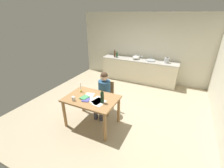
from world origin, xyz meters
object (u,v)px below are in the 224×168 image
object	(u,v)px
book_cookery	(85,98)
wine_glass_back_right	(135,55)
coffee_mug	(73,99)
chair_at_table	(106,95)
bottle_vinegar	(117,55)
sink_unit	(151,60)
mixing_bowl	(136,58)
candlestick	(81,89)
wine_glass_near_sink	(142,56)
teacup_on_counter	(133,58)
book_magazine	(86,100)
wine_glass_back_left	(137,55)
person_seated	(103,91)
wine_bottle_on_table	(102,97)
bottle_oil	(115,54)
wine_glass_by_kettle	(139,56)
stovetop_kettle	(167,60)
dining_table	(92,102)

from	to	relation	value
book_cookery	wine_glass_back_right	distance (m)	3.37
wine_glass_back_right	coffee_mug	bearing A→B (deg)	-94.29
chair_at_table	bottle_vinegar	world-z (taller)	bottle_vinegar
sink_unit	mixing_bowl	bearing A→B (deg)	-178.55
book_cookery	bottle_vinegar	xyz separation A→B (m)	(-0.60, 3.14, 0.24)
coffee_mug	candlestick	bearing A→B (deg)	103.55
bottle_vinegar	wine_glass_near_sink	xyz separation A→B (m)	(0.99, 0.22, 0.01)
bottle_vinegar	teacup_on_counter	distance (m)	0.74
book_magazine	wine_glass_back_left	size ratio (longest dim) A/B	1.04
bottle_vinegar	wine_glass_back_right	xyz separation A→B (m)	(0.70, 0.22, 0.01)
person_seated	wine_bottle_on_table	distance (m)	0.68
chair_at_table	teacup_on_counter	world-z (taller)	teacup_on_counter
mixing_bowl	wine_glass_back_right	size ratio (longest dim) A/B	1.78
person_seated	teacup_on_counter	xyz separation A→B (m)	(-0.03, 2.47, 0.28)
coffee_mug	bottle_vinegar	distance (m)	3.37
mixing_bowl	wine_glass_back_right	world-z (taller)	wine_glass_back_right
sink_unit	wine_glass_back_left	world-z (taller)	sink_unit
coffee_mug	teacup_on_counter	xyz separation A→B (m)	(0.31, 3.25, 0.16)
chair_at_table	candlestick	world-z (taller)	candlestick
wine_glass_back_left	book_cookery	bearing A→B (deg)	-92.98
bottle_oil	bottle_vinegar	world-z (taller)	bottle_oil
wine_glass_by_kettle	candlestick	bearing A→B (deg)	-99.87
chair_at_table	wine_glass_by_kettle	world-z (taller)	wine_glass_by_kettle
book_cookery	wine_glass_by_kettle	world-z (taller)	wine_glass_by_kettle
wine_bottle_on_table	wine_glass_back_left	world-z (taller)	same
book_magazine	sink_unit	xyz separation A→B (m)	(0.69, 3.28, 0.17)
chair_at_table	stovetop_kettle	size ratio (longest dim) A/B	3.97
book_cookery	wine_glass_back_left	size ratio (longest dim) A/B	1.29
book_cookery	sink_unit	bearing A→B (deg)	82.65
book_cookery	teacup_on_counter	xyz separation A→B (m)	(0.14, 3.06, 0.20)
stovetop_kettle	wine_glass_back_left	xyz separation A→B (m)	(-1.19, 0.15, 0.01)
dining_table	bottle_oil	distance (m)	3.18
mixing_bowl	coffee_mug	bearing A→B (deg)	-95.99
wine_glass_by_kettle	wine_glass_back_left	world-z (taller)	same
bottle_oil	wine_glass_near_sink	world-z (taller)	bottle_oil
dining_table	sink_unit	xyz separation A→B (m)	(0.65, 3.14, 0.29)
wine_bottle_on_table	sink_unit	distance (m)	3.22
book_magazine	mixing_bowl	size ratio (longest dim) A/B	0.58
person_seated	sink_unit	size ratio (longest dim) A/B	3.32
person_seated	book_magazine	xyz separation A→B (m)	(-0.09, -0.66, 0.07)
mixing_bowl	teacup_on_counter	size ratio (longest dim) A/B	2.20
dining_table	chair_at_table	bearing A→B (deg)	87.27
person_seated	coffee_mug	xyz separation A→B (m)	(-0.33, -0.79, 0.11)
candlestick	dining_table	bearing A→B (deg)	-20.40
book_cookery	wine_bottle_on_table	distance (m)	0.48
wine_glass_near_sink	stovetop_kettle	bearing A→B (deg)	-8.83
dining_table	sink_unit	bearing A→B (deg)	78.35
wine_bottle_on_table	book_cookery	bearing A→B (deg)	-178.53
wine_glass_by_kettle	book_cookery	bearing A→B (deg)	-94.73
chair_at_table	coffee_mug	bearing A→B (deg)	-109.21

